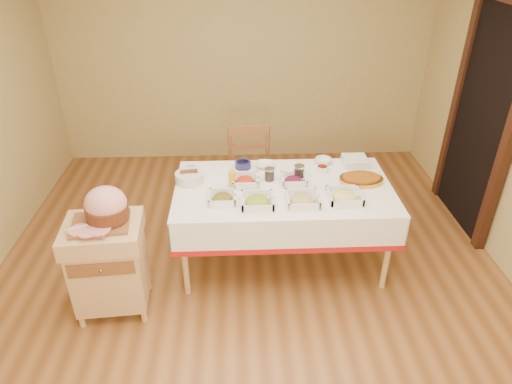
% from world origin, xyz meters
% --- Properties ---
extents(room_shell, '(5.00, 5.00, 5.00)m').
position_xyz_m(room_shell, '(0.00, 0.00, 1.30)').
color(room_shell, brown).
rests_on(room_shell, ground).
extents(doorway, '(0.09, 1.10, 2.20)m').
position_xyz_m(doorway, '(2.20, 0.90, 1.11)').
color(doorway, black).
rests_on(doorway, ground).
extents(dining_table, '(1.82, 1.02, 0.76)m').
position_xyz_m(dining_table, '(0.30, 0.30, 0.60)').
color(dining_table, tan).
rests_on(dining_table, ground).
extents(butcher_cart, '(0.59, 0.51, 0.79)m').
position_xyz_m(butcher_cart, '(-1.08, -0.25, 0.45)').
color(butcher_cart, tan).
rests_on(butcher_cart, ground).
extents(dining_chair, '(0.47, 0.45, 0.98)m').
position_xyz_m(dining_chair, '(0.04, 0.97, 0.50)').
color(dining_chair, brown).
rests_on(dining_chair, ground).
extents(ham_on_board, '(0.43, 0.41, 0.28)m').
position_xyz_m(ham_on_board, '(-1.03, -0.22, 0.91)').
color(ham_on_board, brown).
rests_on(ham_on_board, butcher_cart).
extents(serving_dish_a, '(0.22, 0.22, 0.09)m').
position_xyz_m(serving_dish_a, '(-0.21, 0.09, 0.79)').
color(serving_dish_a, silver).
rests_on(serving_dish_a, dining_table).
extents(serving_dish_b, '(0.25, 0.25, 0.10)m').
position_xyz_m(serving_dish_b, '(0.07, 0.02, 0.79)').
color(serving_dish_b, silver).
rests_on(serving_dish_b, dining_table).
extents(serving_dish_c, '(0.25, 0.25, 0.10)m').
position_xyz_m(serving_dish_c, '(0.42, 0.03, 0.79)').
color(serving_dish_c, silver).
rests_on(serving_dish_c, dining_table).
extents(serving_dish_d, '(0.26, 0.26, 0.10)m').
position_xyz_m(serving_dish_d, '(0.76, 0.07, 0.79)').
color(serving_dish_d, silver).
rests_on(serving_dish_d, dining_table).
extents(serving_dish_e, '(0.23, 0.22, 0.11)m').
position_xyz_m(serving_dish_e, '(-0.02, 0.35, 0.79)').
color(serving_dish_e, silver).
rests_on(serving_dish_e, dining_table).
extents(serving_dish_f, '(0.22, 0.21, 0.10)m').
position_xyz_m(serving_dish_f, '(0.39, 0.35, 0.79)').
color(serving_dish_f, silver).
rests_on(serving_dish_f, dining_table).
extents(small_bowl_left, '(0.13, 0.13, 0.06)m').
position_xyz_m(small_bowl_left, '(-0.50, 0.56, 0.79)').
color(small_bowl_left, silver).
rests_on(small_bowl_left, dining_table).
extents(small_bowl_mid, '(0.14, 0.14, 0.06)m').
position_xyz_m(small_bowl_mid, '(-0.03, 0.66, 0.79)').
color(small_bowl_mid, navy).
rests_on(small_bowl_mid, dining_table).
extents(small_bowl_right, '(0.11, 0.11, 0.05)m').
position_xyz_m(small_bowl_right, '(0.67, 0.55, 0.79)').
color(small_bowl_right, silver).
rests_on(small_bowl_right, dining_table).
extents(bowl_white_imported, '(0.18, 0.18, 0.04)m').
position_xyz_m(bowl_white_imported, '(0.17, 0.66, 0.78)').
color(bowl_white_imported, silver).
rests_on(bowl_white_imported, dining_table).
extents(bowl_small_imported, '(0.19, 0.19, 0.05)m').
position_xyz_m(bowl_small_imported, '(0.71, 0.72, 0.78)').
color(bowl_small_imported, silver).
rests_on(bowl_small_imported, dining_table).
extents(preserve_jar_left, '(0.09, 0.09, 0.11)m').
position_xyz_m(preserve_jar_left, '(0.19, 0.42, 0.81)').
color(preserve_jar_left, silver).
rests_on(preserve_jar_left, dining_table).
extents(preserve_jar_right, '(0.09, 0.09, 0.12)m').
position_xyz_m(preserve_jar_right, '(0.45, 0.45, 0.81)').
color(preserve_jar_right, silver).
rests_on(preserve_jar_right, dining_table).
extents(mustard_bottle, '(0.06, 0.06, 0.18)m').
position_xyz_m(mustard_bottle, '(-0.13, 0.31, 0.84)').
color(mustard_bottle, gold).
rests_on(mustard_bottle, dining_table).
extents(bread_basket, '(0.24, 0.24, 0.11)m').
position_xyz_m(bread_basket, '(-0.49, 0.42, 0.81)').
color(bread_basket, silver).
rests_on(bread_basket, dining_table).
extents(plate_stack, '(0.22, 0.22, 0.07)m').
position_xyz_m(plate_stack, '(0.99, 0.69, 0.79)').
color(plate_stack, silver).
rests_on(plate_stack, dining_table).
extents(brass_platter, '(0.38, 0.27, 0.05)m').
position_xyz_m(brass_platter, '(0.97, 0.36, 0.78)').
color(brass_platter, '#B58F33').
rests_on(brass_platter, dining_table).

